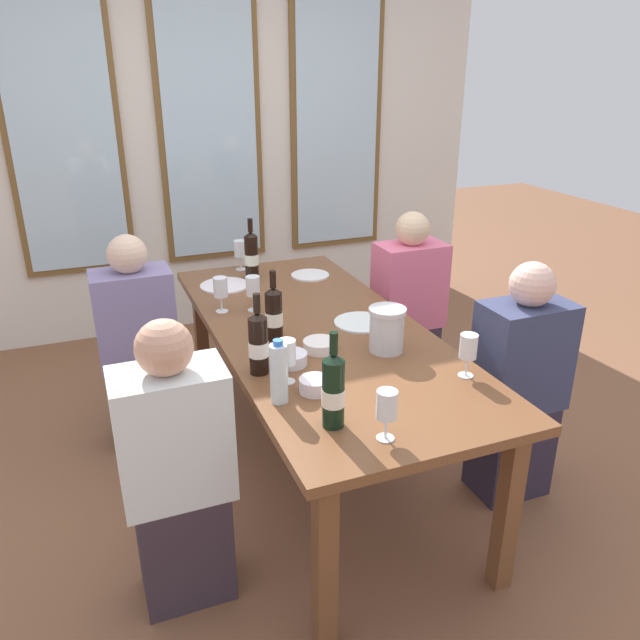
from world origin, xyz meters
TOP-DOWN VIEW (x-y plane):
  - ground_plane at (0.00, 0.00)m, footprint 12.00×12.00m
  - back_wall_with_windows at (0.00, 2.07)m, footprint 4.11×0.10m
  - dining_table at (0.00, 0.00)m, footprint 0.91×2.12m
  - white_plate_0 at (0.23, 0.72)m, footprint 0.21×0.21m
  - white_plate_1 at (0.21, -0.02)m, footprint 0.25×0.25m
  - white_plate_2 at (-0.26, 0.72)m, footprint 0.26×0.26m
  - metal_pitcher at (0.18, -0.32)m, footprint 0.16×0.16m
  - wine_bottle_0 at (-0.22, -0.03)m, footprint 0.08×0.08m
  - wine_bottle_1 at (-0.25, -0.77)m, footprint 0.08×0.08m
  - wine_bottle_2 at (-0.37, -0.31)m, footprint 0.08×0.08m
  - wine_bottle_3 at (-0.08, 0.81)m, footprint 0.08×0.08m
  - tasting_bowl_0 at (-0.08, -0.21)m, footprint 0.14×0.14m
  - tasting_bowl_1 at (-0.23, -0.54)m, footprint 0.12×0.12m
  - tasting_bowl_2 at (-0.23, -0.29)m, footprint 0.13×0.13m
  - water_bottle at (-0.37, -0.55)m, footprint 0.06×0.06m
  - wine_glass_0 at (-0.21, 0.33)m, footprint 0.07×0.07m
  - wine_glass_1 at (-0.10, 0.98)m, footprint 0.07×0.07m
  - wine_glass_2 at (-0.13, -0.91)m, footprint 0.07×0.07m
  - wine_glass_3 at (0.36, -0.64)m, footprint 0.07×0.07m
  - wine_glass_4 at (-0.30, -0.43)m, footprint 0.07×0.07m
  - wine_glass_5 at (-0.36, 0.37)m, footprint 0.07×0.07m
  - seated_person_0 at (-0.75, -0.55)m, footprint 0.38×0.24m
  - seated_person_1 at (0.75, -0.49)m, footprint 0.38×0.24m
  - seated_person_2 at (-0.75, 0.58)m, footprint 0.38×0.24m
  - seated_person_3 at (0.75, 0.50)m, footprint 0.38×0.24m

SIDE VIEW (x-z plane):
  - ground_plane at x=0.00m, z-range 0.00..0.00m
  - seated_person_0 at x=-0.75m, z-range -0.03..1.08m
  - seated_person_1 at x=0.75m, z-range -0.03..1.08m
  - seated_person_2 at x=-0.75m, z-range -0.03..1.08m
  - seated_person_3 at x=0.75m, z-range -0.03..1.08m
  - dining_table at x=0.00m, z-range 0.29..1.03m
  - white_plate_0 at x=0.23m, z-range 0.74..0.75m
  - white_plate_1 at x=0.21m, z-range 0.74..0.75m
  - white_plate_2 at x=-0.26m, z-range 0.74..0.75m
  - tasting_bowl_0 at x=-0.08m, z-range 0.74..0.78m
  - tasting_bowl_2 at x=-0.23m, z-range 0.74..0.79m
  - tasting_bowl_1 at x=-0.23m, z-range 0.74..0.79m
  - metal_pitcher at x=0.18m, z-range 0.74..0.93m
  - water_bottle at x=-0.37m, z-range 0.73..0.97m
  - wine_glass_5 at x=-0.36m, z-range 0.77..0.94m
  - wine_glass_0 at x=-0.21m, z-range 0.77..0.94m
  - wine_glass_2 at x=-0.13m, z-range 0.77..0.94m
  - wine_glass_4 at x=-0.30m, z-range 0.77..0.94m
  - wine_bottle_0 at x=-0.22m, z-range 0.70..1.02m
  - wine_glass_1 at x=-0.10m, z-range 0.77..0.95m
  - wine_glass_3 at x=0.36m, z-range 0.77..0.95m
  - wine_bottle_2 at x=-0.37m, z-range 0.70..1.03m
  - wine_bottle_3 at x=-0.08m, z-range 0.70..1.04m
  - wine_bottle_1 at x=-0.25m, z-range 0.70..1.04m
  - back_wall_with_windows at x=0.00m, z-range 0.00..2.90m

